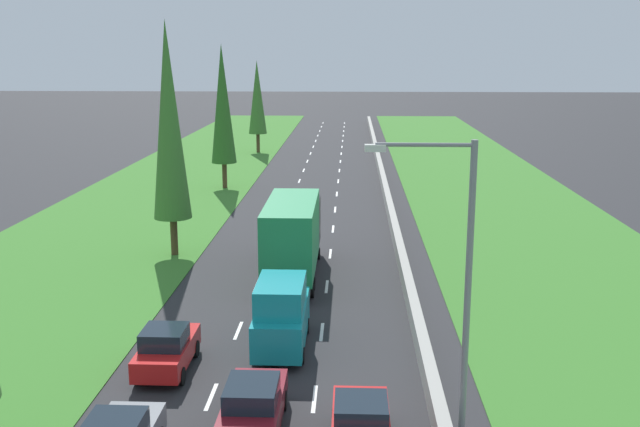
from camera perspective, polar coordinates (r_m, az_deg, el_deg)
The scene contains 14 objects.
ground_plane at distance 62.69m, azimuth -0.22°, elevation 2.06°, with size 300.00×300.00×0.00m, color #28282B.
grass_verge_left at distance 64.53m, azimuth -11.52°, elevation 2.13°, with size 14.00×140.00×0.04m, color #387528.
grass_verge_right at distance 63.66m, azimuth 12.80°, elevation 1.93°, with size 14.00×140.00×0.04m, color #387528.
median_barrier at distance 62.61m, azimuth 5.00°, elevation 2.40°, with size 0.44×120.00×0.85m, color #9E9B93.
lane_markings at distance 62.69m, azimuth -0.22°, elevation 2.07°, with size 3.64×116.00×0.01m.
red_hatchback_right_lane at distance 22.10m, azimuth 3.20°, elevation -16.14°, with size 1.74×3.90×1.72m.
maroon_sedan_centre_lane at distance 23.18m, azimuth -5.28°, elevation -14.79°, with size 1.82×4.50×1.64m.
teal_van_centre_lane at distance 28.77m, azimuth -3.03°, elevation -7.88°, with size 1.96×4.90×2.82m.
red_hatchback_left_lane at distance 27.59m, azimuth -11.88°, elevation -10.32°, with size 1.74×3.90×1.72m.
green_box_truck_centre_lane at distance 37.29m, azimuth -2.12°, elevation -1.81°, with size 2.46×9.40×4.18m.
poplar_tree_second at distance 41.40m, azimuth -11.70°, elevation 7.04°, with size 2.13×2.13×13.17m.
poplar_tree_third at distance 61.93m, azimuth -7.61°, elevation 8.43°, with size 2.10×2.10×12.06m.
poplar_tree_fourth at distance 83.99m, azimuth -4.92°, elevation 9.00°, with size 2.06×2.06×10.43m.
street_light_mast at distance 21.82m, azimuth 10.64°, elevation -4.19°, with size 3.20×0.28×9.00m.
Camera 1 is at (2.92, -1.57, 11.45)m, focal length 41.01 mm.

